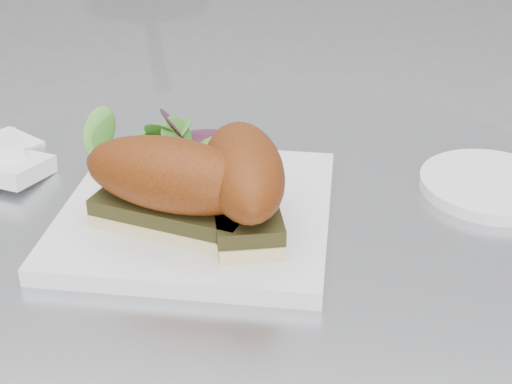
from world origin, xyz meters
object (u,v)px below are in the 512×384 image
sandwich_right (244,179)px  saucer (491,185)px  sandwich_left (172,184)px  plate (198,211)px

sandwich_right → saucer: bearing=102.3°
sandwich_left → sandwich_right: (0.06, 0.01, 0.00)m
sandwich_right → saucer: (0.23, 0.11, -0.05)m
plate → sandwich_right: sandwich_right is taller
saucer → sandwich_left: bearing=-157.8°
plate → saucer: (0.28, 0.08, -0.00)m
sandwich_left → saucer: bearing=38.6°
plate → sandwich_left: 0.07m
plate → sandwich_left: sandwich_left is taller
sandwich_left → plate: bearing=88.1°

